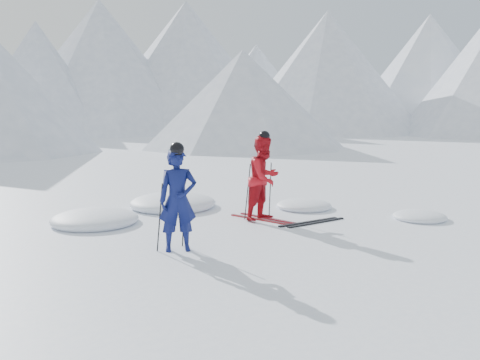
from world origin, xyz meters
TOP-DOWN VIEW (x-y plane):
  - ground at (0.00, 0.00)m, footprint 160.00×160.00m
  - mountain_range at (5.71, 35.31)m, footprint 106.15×62.94m
  - skier_blue at (-3.59, -0.13)m, footprint 0.82×0.69m
  - skier_red at (-0.68, 1.07)m, footprint 1.13×0.97m
  - pole_blue_left at (-3.89, 0.02)m, footprint 0.13×0.09m
  - pole_blue_right at (-3.34, 0.12)m, footprint 0.13×0.07m
  - pole_red_left at (-0.98, 1.32)m, footprint 0.13×0.10m
  - pole_red_right at (-0.38, 1.22)m, footprint 0.13×0.09m
  - ski_worn_left at (-0.80, 1.07)m, footprint 0.57×1.66m
  - ski_worn_right at (-0.56, 1.07)m, footprint 0.45×1.68m
  - ski_loose_a at (-0.04, 0.21)m, footprint 1.70×0.14m
  - ski_loose_b at (0.06, 0.06)m, footprint 1.70×0.10m
  - snow_lumps at (-1.83, 2.81)m, footprint 8.13×6.43m

SIDE VIEW (x-z plane):
  - ground at x=0.00m, z-range 0.00..0.00m
  - snow_lumps at x=-1.83m, z-range -0.25..0.25m
  - ski_worn_left at x=-0.80m, z-range 0.00..0.03m
  - ski_worn_right at x=-0.56m, z-range 0.00..0.03m
  - ski_loose_a at x=-0.04m, z-range 0.00..0.03m
  - ski_loose_b at x=0.06m, z-range 0.00..0.03m
  - pole_blue_left at x=-3.89m, z-range 0.00..1.27m
  - pole_blue_right at x=-3.34m, z-range 0.00..1.27m
  - pole_red_left at x=-0.98m, z-range 0.00..1.33m
  - pole_red_right at x=-0.38m, z-range 0.00..1.33m
  - skier_blue at x=-3.59m, z-range 0.00..1.90m
  - skier_red at x=-0.68m, z-range 0.00..1.99m
  - mountain_range at x=5.71m, z-range -1.04..14.49m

